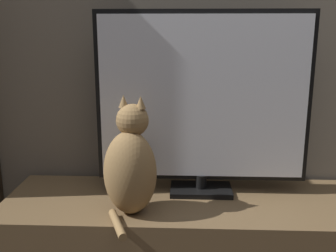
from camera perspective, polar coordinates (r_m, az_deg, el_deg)
name	(u,v)px	position (r m, az deg, el deg)	size (l,w,h in m)	color
tv	(203,102)	(1.55, 5.06, 3.47)	(0.84, 0.15, 0.73)	black
cat	(131,166)	(1.42, -5.42, -5.83)	(0.23, 0.32, 0.43)	#997547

